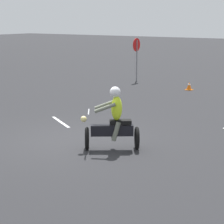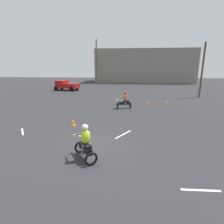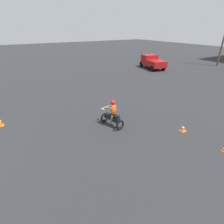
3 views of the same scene
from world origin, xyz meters
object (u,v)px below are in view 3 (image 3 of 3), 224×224
Objects in this scene: motorcycle_rider_background at (112,115)px; traffic_cone_mid_left at (183,129)px; traffic_cone_near_left at (0,122)px; pickup_truck at (152,62)px.

motorcycle_rider_background is 4.04m from traffic_cone_mid_left.
traffic_cone_near_left reaches higher than traffic_cone_mid_left.
pickup_truck is 20.01m from traffic_cone_near_left.
traffic_cone_near_left is (-3.44, -5.67, -0.50)m from motorcycle_rider_background.
traffic_cone_mid_left is (5.98, 8.77, -0.07)m from traffic_cone_near_left.
motorcycle_rider_background is 3.55× the size of traffic_cone_near_left.
pickup_truck is 16.52m from traffic_cone_mid_left.
pickup_truck reaches higher than motorcycle_rider_background.
pickup_truck is at bearing 26.46° from motorcycle_rider_background.
traffic_cone_mid_left is (2.54, 3.10, -0.57)m from motorcycle_rider_background.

